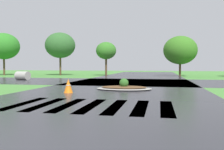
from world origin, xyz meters
name	(u,v)px	position (x,y,z in m)	size (l,w,h in m)	color
asphalt_roadway	(115,92)	(0.00, 10.00, 0.00)	(10.45, 80.00, 0.01)	#2B2B30
asphalt_cross_road	(131,82)	(0.00, 18.11, 0.00)	(90.00, 9.40, 0.01)	#2B2B30
crosswalk_stripes	(91,106)	(0.00, 5.30, 0.00)	(5.85, 3.25, 0.01)	white
median_island	(124,87)	(0.32, 11.38, 0.13)	(3.36, 2.20, 0.68)	#9E9B93
drainage_pipe_stack	(23,76)	(-11.06, 18.83, 0.43)	(1.54, 1.15, 0.86)	#9E9B93
traffic_cone	(68,86)	(-2.35, 9.01, 0.37)	(0.48, 0.48, 0.75)	orange
background_treeline	(139,47)	(-0.28, 29.42, 3.90)	(46.31, 6.00, 6.23)	#4C3823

